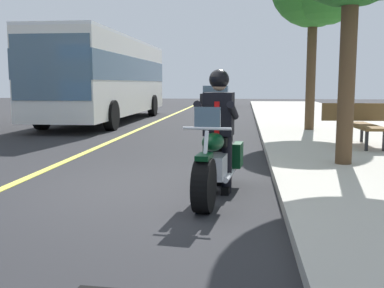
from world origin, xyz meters
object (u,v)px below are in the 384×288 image
object	(u,v)px
car_silver	(216,96)
motorcycle_main	(216,163)
rider_main	(219,120)
bus_far	(107,75)
bench_sidewalk	(363,121)

from	to	relation	value
car_silver	motorcycle_main	bearing A→B (deg)	3.51
motorcycle_main	car_silver	world-z (taller)	car_silver
rider_main	bus_far	distance (m)	12.90
rider_main	bus_far	size ratio (longest dim) A/B	0.16
bus_far	car_silver	distance (m)	13.13
car_silver	bench_sidewalk	world-z (taller)	car_silver
bench_sidewalk	car_silver	bearing A→B (deg)	-167.28
bus_far	motorcycle_main	bearing A→B (deg)	23.38
car_silver	rider_main	bearing A→B (deg)	3.57
motorcycle_main	bus_far	size ratio (longest dim) A/B	0.20
motorcycle_main	car_silver	distance (m)	24.57
motorcycle_main	bench_sidewalk	distance (m)	5.36
rider_main	bench_sidewalk	bearing A→B (deg)	144.38
rider_main	bench_sidewalk	distance (m)	5.20
car_silver	bench_sidewalk	size ratio (longest dim) A/B	2.52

